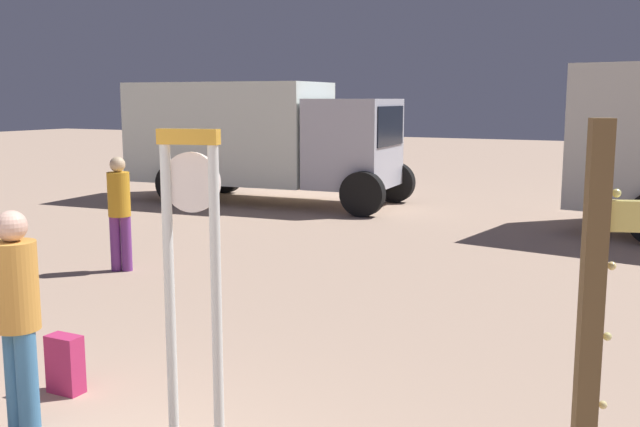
% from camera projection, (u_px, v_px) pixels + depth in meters
% --- Properties ---
extents(standing_clock, '(0.42, 0.18, 2.13)m').
position_uv_depth(standing_clock, '(192.00, 255.00, 4.79)').
color(standing_clock, silver).
rests_on(standing_clock, ground_plane).
extents(person_near_clock, '(0.30, 0.30, 1.58)m').
position_uv_depth(person_near_clock, '(17.00, 312.00, 4.92)').
color(person_near_clock, teal).
rests_on(person_near_clock, ground_plane).
extents(backpack, '(0.28, 0.19, 0.47)m').
position_uv_depth(backpack, '(66.00, 365.00, 5.77)').
color(backpack, '#C62D61').
rests_on(backpack, ground_plane).
extents(person_distant, '(0.30, 0.30, 1.55)m').
position_uv_depth(person_distant, '(119.00, 208.00, 9.77)').
color(person_distant, '#753489').
rests_on(person_distant, ground_plane).
extents(box_truck_far, '(6.37, 2.77, 2.67)m').
position_uv_depth(box_truck_far, '(257.00, 136.00, 16.31)').
color(box_truck_far, silver).
rests_on(box_truck_far, ground_plane).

